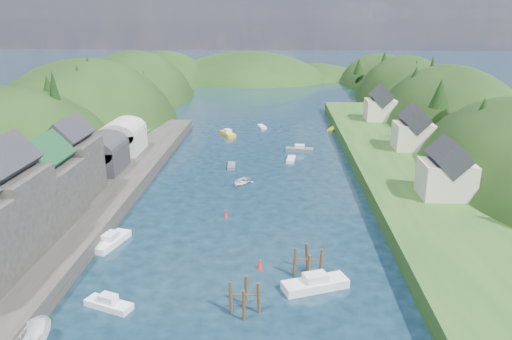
{
  "coord_description": "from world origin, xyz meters",
  "views": [
    {
      "loc": [
        3.24,
        -45.51,
        27.16
      ],
      "look_at": [
        0.0,
        28.0,
        4.0
      ],
      "focal_mm": 35.0,
      "sensor_mm": 36.0,
      "label": 1
    }
  ],
  "objects_px": {
    "piling_cluster_near": "(245,300)",
    "piling_cluster_far": "(308,264)",
    "channel_buoy_near": "(260,265)",
    "channel_buoy_far": "(226,214)"
  },
  "relations": [
    {
      "from": "piling_cluster_far",
      "to": "channel_buoy_far",
      "type": "relative_size",
      "value": 3.4
    },
    {
      "from": "channel_buoy_near",
      "to": "channel_buoy_far",
      "type": "xyz_separation_m",
      "value": [
        -5.28,
        14.44,
        0.0
      ]
    },
    {
      "from": "piling_cluster_near",
      "to": "piling_cluster_far",
      "type": "bearing_deg",
      "value": 49.22
    },
    {
      "from": "channel_buoy_far",
      "to": "piling_cluster_near",
      "type": "bearing_deg",
      "value": -79.72
    },
    {
      "from": "piling_cluster_near",
      "to": "channel_buoy_far",
      "type": "distance_m",
      "value": 23.37
    },
    {
      "from": "piling_cluster_near",
      "to": "channel_buoy_far",
      "type": "relative_size",
      "value": 3.4
    },
    {
      "from": "piling_cluster_far",
      "to": "channel_buoy_far",
      "type": "height_order",
      "value": "piling_cluster_far"
    },
    {
      "from": "channel_buoy_near",
      "to": "channel_buoy_far",
      "type": "bearing_deg",
      "value": 110.1
    },
    {
      "from": "piling_cluster_far",
      "to": "channel_buoy_near",
      "type": "distance_m",
      "value": 5.4
    },
    {
      "from": "channel_buoy_near",
      "to": "piling_cluster_far",
      "type": "bearing_deg",
      "value": -13.15
    }
  ]
}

